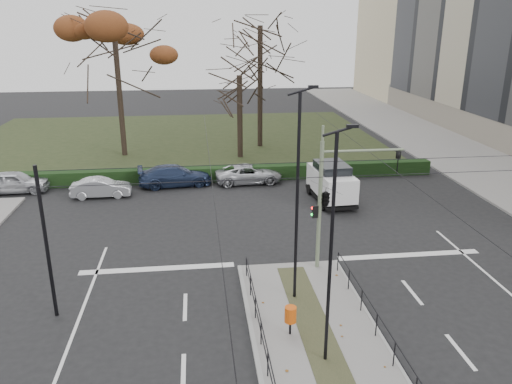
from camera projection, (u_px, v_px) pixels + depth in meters
ground at (313, 328)px, 18.40m from camera, size 140.00×140.00×0.00m
median_island at (330, 371)px, 16.03m from camera, size 4.40×15.00×0.14m
sidewalk_east at (466, 158)px, 41.08m from camera, size 8.00×90.00×0.14m
park at (176, 139)px, 47.78m from camera, size 38.00×26.00×0.10m
hedge at (170, 175)px, 35.04m from camera, size 38.00×1.00×1.00m
median_railing at (333, 349)px, 15.64m from camera, size 4.14×13.24×0.92m
catenary at (306, 225)px, 18.82m from camera, size 20.00×34.00×6.00m
traffic_light at (328, 196)px, 21.67m from camera, size 3.99×2.23×5.82m
litter_bin at (290, 315)px, 17.56m from camera, size 0.42×0.42×1.09m
streetlamp_median_near at (331, 250)px, 15.19m from camera, size 0.65×0.13×7.83m
streetlamp_median_far at (298, 197)px, 18.84m from camera, size 0.71×0.14×8.44m
parked_car_first at (15, 182)px, 32.79m from camera, size 4.35×1.89×1.46m
parked_car_second at (101, 188)px, 32.02m from camera, size 3.79×1.43×1.24m
parked_car_third at (175, 176)px, 34.19m from camera, size 5.15×2.57×1.44m
parked_car_fourth at (249, 174)px, 34.85m from camera, size 4.77×2.44×1.29m
white_van at (331, 181)px, 31.07m from camera, size 2.35×4.72×2.45m
rust_tree at (115, 36)px, 38.94m from camera, size 9.67×9.67×12.58m
bare_tree_center at (260, 35)px, 42.00m from camera, size 7.01×7.01×13.74m
bare_tree_near at (239, 82)px, 39.45m from camera, size 5.50×5.50×8.79m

